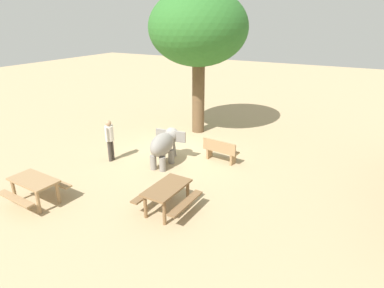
{
  "coord_description": "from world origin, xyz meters",
  "views": [
    {
      "loc": [
        10.61,
        6.51,
        5.22
      ],
      "look_at": [
        0.73,
        1.14,
        0.8
      ],
      "focal_mm": 30.28,
      "sensor_mm": 36.0,
      "label": 1
    }
  ],
  "objects_px": {
    "person_handler": "(110,137)",
    "elephant": "(164,144)",
    "picnic_table_far": "(167,193)",
    "wooden_bench": "(220,150)",
    "shade_tree_main": "(199,29)",
    "picnic_table_near": "(34,185)"
  },
  "relations": [
    {
      "from": "shade_tree_main",
      "to": "picnic_table_near",
      "type": "relative_size",
      "value": 4.04
    },
    {
      "from": "picnic_table_near",
      "to": "wooden_bench",
      "type": "bearing_deg",
      "value": 59.57
    },
    {
      "from": "shade_tree_main",
      "to": "wooden_bench",
      "type": "distance_m",
      "value": 5.62
    },
    {
      "from": "elephant",
      "to": "shade_tree_main",
      "type": "height_order",
      "value": "shade_tree_main"
    },
    {
      "from": "person_handler",
      "to": "shade_tree_main",
      "type": "bearing_deg",
      "value": 60.05
    },
    {
      "from": "elephant",
      "to": "person_handler",
      "type": "bearing_deg",
      "value": 101.84
    },
    {
      "from": "person_handler",
      "to": "picnic_table_near",
      "type": "relative_size",
      "value": 1.02
    },
    {
      "from": "shade_tree_main",
      "to": "picnic_table_near",
      "type": "bearing_deg",
      "value": -8.71
    },
    {
      "from": "shade_tree_main",
      "to": "picnic_table_far",
      "type": "distance_m",
      "value": 8.19
    },
    {
      "from": "shade_tree_main",
      "to": "picnic_table_far",
      "type": "relative_size",
      "value": 4.16
    },
    {
      "from": "elephant",
      "to": "picnic_table_far",
      "type": "height_order",
      "value": "elephant"
    },
    {
      "from": "person_handler",
      "to": "picnic_table_near",
      "type": "distance_m",
      "value": 3.48
    },
    {
      "from": "picnic_table_near",
      "to": "picnic_table_far",
      "type": "height_order",
      "value": "same"
    },
    {
      "from": "shade_tree_main",
      "to": "person_handler",
      "type": "bearing_deg",
      "value": -16.46
    },
    {
      "from": "picnic_table_near",
      "to": "elephant",
      "type": "bearing_deg",
      "value": 69.14
    },
    {
      "from": "picnic_table_far",
      "to": "person_handler",
      "type": "bearing_deg",
      "value": -115.0
    },
    {
      "from": "elephant",
      "to": "picnic_table_far",
      "type": "relative_size",
      "value": 1.19
    },
    {
      "from": "picnic_table_near",
      "to": "person_handler",
      "type": "bearing_deg",
      "value": 96.01
    },
    {
      "from": "elephant",
      "to": "person_handler",
      "type": "relative_size",
      "value": 1.14
    },
    {
      "from": "person_handler",
      "to": "picnic_table_far",
      "type": "xyz_separation_m",
      "value": [
        1.95,
        3.83,
        -0.36
      ]
    },
    {
      "from": "person_handler",
      "to": "elephant",
      "type": "bearing_deg",
      "value": 5.06
    },
    {
      "from": "wooden_bench",
      "to": "picnic_table_far",
      "type": "height_order",
      "value": "wooden_bench"
    }
  ]
}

